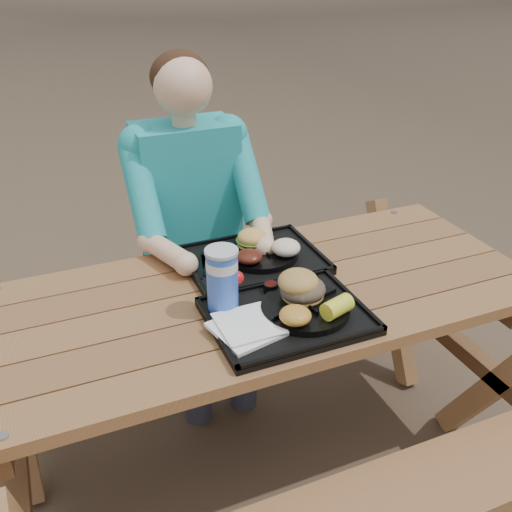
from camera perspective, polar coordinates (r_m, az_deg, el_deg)
name	(u,v)px	position (r m, az deg, el deg)	size (l,w,h in m)	color
ground	(256,460)	(2.29, 0.00, -19.69)	(60.00, 60.00, 0.00)	#999999
picnic_table	(256,384)	(2.02, 0.00, -12.64)	(1.80, 1.49, 0.75)	#999999
tray_near	(287,317)	(1.67, 3.14, -6.12)	(0.45, 0.35, 0.02)	black
tray_far	(254,261)	(1.95, -0.25, -0.49)	(0.45, 0.35, 0.02)	black
plate_near	(305,308)	(1.67, 4.94, -5.21)	(0.26, 0.26, 0.02)	black
plate_far	(260,253)	(1.96, 0.45, 0.32)	(0.26, 0.26, 0.02)	black
napkin_stack	(247,328)	(1.59, -0.93, -7.16)	(0.17, 0.17, 0.02)	white
soda_cup	(222,281)	(1.64, -3.39, -2.51)	(0.09, 0.09, 0.18)	blue
condiment_bbq	(271,287)	(1.76, 1.48, -3.14)	(0.05, 0.05, 0.03)	#310705
condiment_mustard	(289,285)	(1.77, 3.33, -2.89)	(0.05, 0.05, 0.03)	orange
sandwich	(303,278)	(1.67, 4.75, -2.19)	(0.13, 0.13, 0.13)	#BD8C42
mac_cheese	(295,315)	(1.58, 3.95, -5.94)	(0.09, 0.09, 0.05)	gold
corn_cob	(337,307)	(1.62, 8.11, -5.06)	(0.09, 0.09, 0.05)	#F8FC35
cutlery_far	(206,264)	(1.91, -4.98, -0.82)	(0.03, 0.16, 0.01)	black
burger	(252,234)	(1.96, -0.40, 2.25)	(0.10, 0.10, 0.09)	#ECB153
baked_beans	(249,257)	(1.87, -0.67, -0.05)	(0.09, 0.09, 0.04)	#501B10
potato_salad	(286,247)	(1.91, 3.01, 0.85)	(0.10, 0.10, 0.05)	white
diner	(192,243)	(2.33, -6.44, 1.27)	(0.48, 0.84, 1.28)	#1CCAC4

